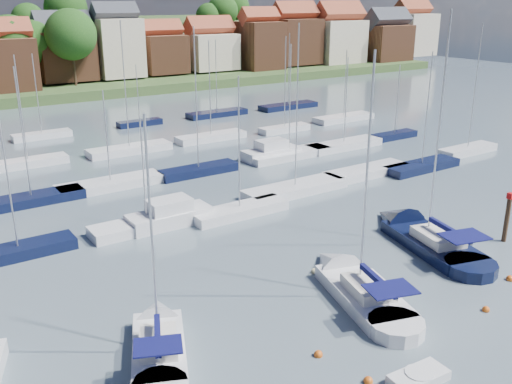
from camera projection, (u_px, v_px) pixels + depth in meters
ground at (136, 161)px, 65.65m from camera, size 260.00×260.00×0.00m
sailboat_left at (159, 340)px, 30.62m from camera, size 6.50×10.38×13.86m
sailboat_centre at (352, 284)px, 36.60m from camera, size 6.51×12.57×16.49m
sailboat_navy at (417, 235)px, 44.25m from camera, size 6.87×14.01×18.66m
tender at (418, 378)px, 27.76m from camera, size 3.10×1.58×0.65m
timber_piling at (505, 230)px, 43.63m from camera, size 0.40×0.40×6.18m
buoy_b at (368, 383)px, 27.78m from camera, size 0.47×0.47×0.47m
buoy_c at (318, 356)px, 29.84m from camera, size 0.47×0.47×0.47m
buoy_d at (486, 311)px, 34.13m from camera, size 0.44×0.44×0.44m
buoy_e at (342, 269)px, 39.39m from camera, size 0.44×0.44×0.44m
buoy_f at (510, 280)px, 37.85m from camera, size 0.50×0.50×0.50m
buoy_g at (314, 273)px, 38.88m from camera, size 0.46×0.46×0.46m
buoy_h at (425, 247)px, 42.90m from camera, size 0.42×0.42×0.42m
marina_field at (169, 164)px, 62.71m from camera, size 79.62×41.41×15.93m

